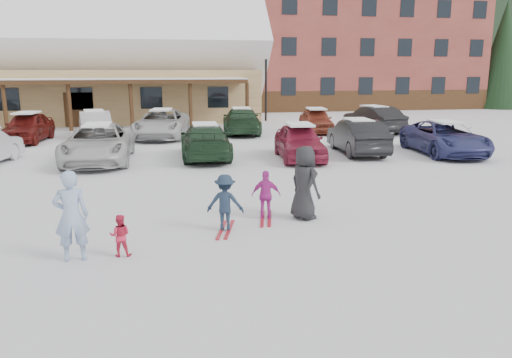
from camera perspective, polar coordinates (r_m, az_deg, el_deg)
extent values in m
plane|color=silver|center=(11.61, -0.51, -5.93)|extent=(160.00, 160.00, 0.00)
cube|color=tan|center=(39.50, -21.52, 8.92)|extent=(28.00, 10.00, 3.60)
cube|color=#422814|center=(33.38, -23.54, 10.15)|extent=(25.20, 2.60, 0.25)
cube|color=white|center=(39.50, -21.96, 14.32)|extent=(29.12, 9.69, 9.69)
cube|color=brown|center=(52.10, 9.48, 14.88)|extent=(24.00, 14.00, 12.00)
cube|color=brown|center=(48.91, -8.35, 13.33)|extent=(7.00, 12.60, 9.00)
cube|color=#422814|center=(45.67, 12.32, 8.72)|extent=(24.00, 0.10, 1.80)
cylinder|color=black|center=(36.07, 1.14, 11.14)|extent=(0.16, 0.16, 5.65)
cube|color=black|center=(36.13, 1.16, 15.82)|extent=(0.50, 0.25, 0.25)
cylinder|color=black|center=(53.56, 25.93, 8.02)|extent=(0.60, 0.60, 1.32)
cone|color=black|center=(53.54, 26.51, 14.00)|extent=(4.84, 4.84, 9.90)
cylinder|color=black|center=(55.50, -2.79, 9.24)|extent=(0.60, 0.60, 1.08)
cone|color=black|center=(55.44, -2.84, 13.98)|extent=(3.96, 3.96, 8.10)
cylinder|color=black|center=(67.35, 21.55, 9.09)|extent=(0.60, 0.60, 1.38)
cone|color=black|center=(67.35, 21.95, 14.07)|extent=(5.06, 5.06, 10.35)
imported|color=#92AAD1|center=(10.25, -20.36, -3.98)|extent=(0.70, 0.50, 1.80)
imported|color=#D42545|center=(10.34, -15.28, -6.24)|extent=(0.44, 0.36, 0.86)
imported|color=#1A293D|center=(11.49, -3.55, -2.72)|extent=(0.95, 0.70, 1.32)
cube|color=maroon|center=(11.67, -3.50, -5.78)|extent=(0.56, 1.40, 0.03)
imported|color=#C42D9E|center=(12.34, 1.16, -1.85)|extent=(0.77, 0.46, 1.23)
cube|color=maroon|center=(12.51, 1.15, -4.51)|extent=(0.51, 1.41, 0.03)
imported|color=black|center=(12.37, 5.56, -0.43)|extent=(0.92, 1.06, 1.84)
imported|color=silver|center=(20.92, -17.56, 3.91)|extent=(2.63, 5.52, 1.52)
imported|color=#1D3822|center=(20.99, -5.82, 4.33)|extent=(2.18, 4.99, 1.43)
imported|color=maroon|center=(20.71, 4.96, 4.27)|extent=(2.10, 4.42, 1.46)
imported|color=black|center=(22.50, 11.49, 4.78)|extent=(1.94, 4.67, 1.50)
imported|color=navy|center=(23.41, 20.75, 4.42)|extent=(2.84, 5.33, 1.43)
imported|color=#611411|center=(28.15, -24.64, 5.40)|extent=(2.16, 4.54, 1.50)
imported|color=#B3B2B7|center=(28.83, -17.96, 6.01)|extent=(2.26, 4.59, 1.45)
imported|color=silver|center=(27.63, -10.71, 6.24)|extent=(3.43, 5.87, 1.54)
imported|color=#213E26|center=(28.89, -1.67, 6.65)|extent=(2.59, 5.26, 1.47)
imported|color=#963F2A|center=(29.76, 6.87, 6.67)|extent=(2.19, 4.30, 1.40)
imported|color=black|center=(30.35, 13.28, 6.67)|extent=(2.25, 4.85, 1.54)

